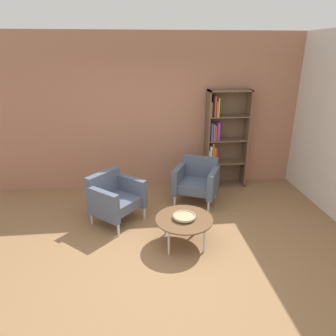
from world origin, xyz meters
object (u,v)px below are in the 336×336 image
at_px(bookshelf_tall, 222,141).
at_px(decorative_bowl, 184,216).
at_px(armchair_corner_red, 197,180).
at_px(coffee_table_low, 184,220).
at_px(armchair_near_window, 114,197).

bearing_deg(bookshelf_tall, decorative_bowl, -117.93).
bearing_deg(decorative_bowl, armchair_corner_red, 71.61).
distance_m(bookshelf_tall, armchair_corner_red, 1.03).
height_order(coffee_table_low, armchair_near_window, armchair_near_window).
bearing_deg(bookshelf_tall, coffee_table_low, -117.93).
bearing_deg(coffee_table_low, armchair_corner_red, 71.61).
relative_size(bookshelf_tall, decorative_bowl, 5.94).
xyz_separation_m(bookshelf_tall, decorative_bowl, (-1.03, -1.94, -0.50)).
height_order(bookshelf_tall, decorative_bowl, bookshelf_tall).
bearing_deg(armchair_corner_red, coffee_table_low, -83.24).
xyz_separation_m(coffee_table_low, armchair_near_window, (-1.00, 0.74, 0.04)).
bearing_deg(armchair_near_window, armchair_corner_red, -27.98).
height_order(bookshelf_tall, coffee_table_low, bookshelf_tall).
bearing_deg(armchair_near_window, bookshelf_tall, -18.09).
xyz_separation_m(decorative_bowl, armchair_near_window, (-1.00, 0.74, -0.02)).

